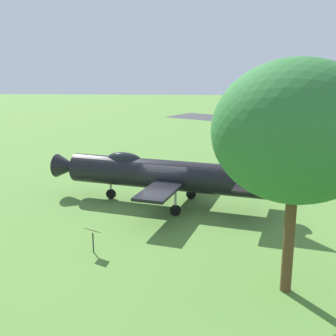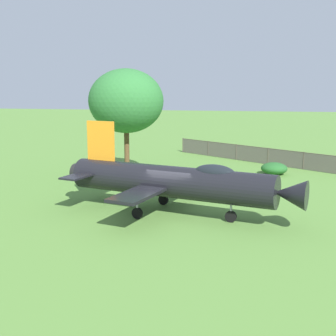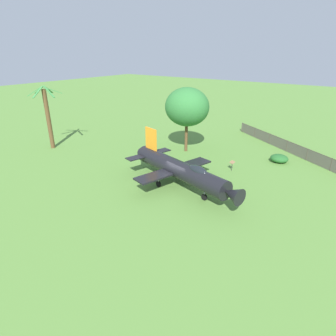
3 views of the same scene
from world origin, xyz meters
name	(u,v)px [view 1 (image 1 of 3)]	position (x,y,z in m)	size (l,w,h in m)	color
ground_plane	(165,205)	(0.00, 0.00, 0.00)	(200.00, 200.00, 0.00)	#568438
parking_strip	(281,123)	(14.30, 38.01, 0.00)	(36.10, 8.00, 0.00)	#38383D
display_jet	(158,174)	(-0.38, 0.10, 1.86)	(13.49, 8.77, 4.97)	black
shade_tree	(297,132)	(5.05, -9.38, 5.80)	(5.68, 5.18, 8.23)	brown
info_plaque	(93,234)	(-2.66, -6.69, 0.85)	(0.72, 0.64, 1.14)	#333333
parked_car_yellow	(309,119)	(17.73, 35.85, 0.79)	(3.74, 4.42, 1.54)	gold
parked_car_green	(281,118)	(14.32, 38.10, 0.72)	(3.77, 4.49, 1.35)	#1E6B3D
parked_car_silver	(257,116)	(11.09, 40.06, 0.76)	(3.68, 4.83, 1.46)	#B2B5BA
parked_car_black	(233,114)	(7.69, 42.10, 0.75)	(4.04, 5.10, 1.42)	black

